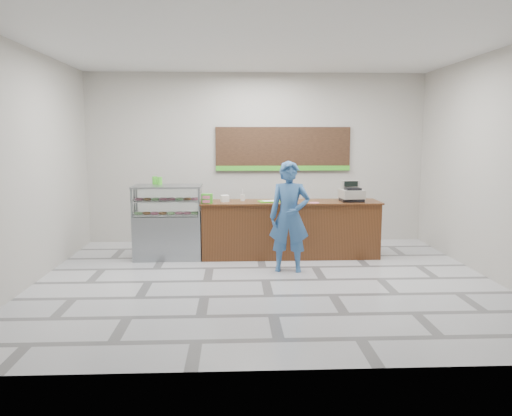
{
  "coord_description": "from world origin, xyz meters",
  "views": [
    {
      "loc": [
        -0.48,
        -7.43,
        2.17
      ],
      "look_at": [
        -0.11,
        0.9,
        1.0
      ],
      "focal_mm": 35.0,
      "sensor_mm": 36.0,
      "label": 1
    }
  ],
  "objects_px": {
    "serving_tray": "(269,201)",
    "display_case": "(168,221)",
    "sales_counter": "(290,229)",
    "cash_register": "(351,194)",
    "customer": "(289,217)"
  },
  "relations": [
    {
      "from": "sales_counter",
      "to": "cash_register",
      "type": "relative_size",
      "value": 7.31
    },
    {
      "from": "serving_tray",
      "to": "customer",
      "type": "xyz_separation_m",
      "value": [
        0.27,
        -0.92,
        -0.14
      ]
    },
    {
      "from": "serving_tray",
      "to": "display_case",
      "type": "bearing_deg",
      "value": 165.55
    },
    {
      "from": "sales_counter",
      "to": "display_case",
      "type": "distance_m",
      "value": 2.23
    },
    {
      "from": "sales_counter",
      "to": "cash_register",
      "type": "distance_m",
      "value": 1.29
    },
    {
      "from": "sales_counter",
      "to": "serving_tray",
      "type": "height_order",
      "value": "serving_tray"
    },
    {
      "from": "cash_register",
      "to": "serving_tray",
      "type": "xyz_separation_m",
      "value": [
        -1.5,
        -0.01,
        -0.13
      ]
    },
    {
      "from": "sales_counter",
      "to": "cash_register",
      "type": "bearing_deg",
      "value": -2.83
    },
    {
      "from": "sales_counter",
      "to": "display_case",
      "type": "bearing_deg",
      "value": -179.99
    },
    {
      "from": "cash_register",
      "to": "serving_tray",
      "type": "distance_m",
      "value": 1.51
    },
    {
      "from": "cash_register",
      "to": "sales_counter",
      "type": "bearing_deg",
      "value": 171.92
    },
    {
      "from": "sales_counter",
      "to": "customer",
      "type": "bearing_deg",
      "value": -97.19
    },
    {
      "from": "display_case",
      "to": "cash_register",
      "type": "bearing_deg",
      "value": -0.94
    },
    {
      "from": "sales_counter",
      "to": "display_case",
      "type": "height_order",
      "value": "display_case"
    },
    {
      "from": "sales_counter",
      "to": "cash_register",
      "type": "height_order",
      "value": "cash_register"
    }
  ]
}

